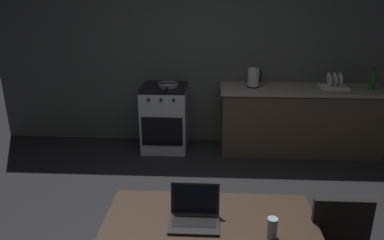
# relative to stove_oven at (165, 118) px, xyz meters

# --- Properties ---
(back_wall) EXTENTS (6.40, 0.10, 2.81)m
(back_wall) POSITION_rel_stove_oven_xyz_m (0.79, 0.35, 0.96)
(back_wall) COLOR #474948
(back_wall) RESTS_ON ground_plane
(kitchen_counter) EXTENTS (2.16, 0.64, 0.89)m
(kitchen_counter) POSITION_rel_stove_oven_xyz_m (1.83, 0.00, 0.00)
(kitchen_counter) COLOR #4C3D2D
(kitchen_counter) RESTS_ON ground_plane
(stove_oven) EXTENTS (0.60, 0.62, 0.89)m
(stove_oven) POSITION_rel_stove_oven_xyz_m (0.00, 0.00, 0.00)
(stove_oven) COLOR #B7BABF
(stove_oven) RESTS_ON ground_plane
(dining_table) EXTENTS (1.38, 0.82, 0.71)m
(dining_table) POSITION_rel_stove_oven_xyz_m (0.64, -2.81, 0.20)
(dining_table) COLOR #332319
(dining_table) RESTS_ON ground_plane
(laptop) EXTENTS (0.32, 0.26, 0.23)m
(laptop) POSITION_rel_stove_oven_xyz_m (0.54, -2.76, 0.31)
(laptop) COLOR #232326
(laptop) RESTS_ON dining_table
(electric_kettle) EXTENTS (0.18, 0.16, 0.27)m
(electric_kettle) POSITION_rel_stove_oven_xyz_m (1.18, 0.00, 0.57)
(electric_kettle) COLOR black
(electric_kettle) RESTS_ON kitchen_counter
(bottle) EXTENTS (0.07, 0.07, 0.29)m
(bottle) POSITION_rel_stove_oven_xyz_m (2.69, -0.05, 0.58)
(bottle) COLOR #19592D
(bottle) RESTS_ON kitchen_counter
(frying_pan) EXTENTS (0.27, 0.44, 0.05)m
(frying_pan) POSITION_rel_stove_oven_xyz_m (0.06, -0.03, 0.47)
(frying_pan) COLOR gray
(frying_pan) RESTS_ON stove_oven
(drinking_glass) EXTENTS (0.06, 0.06, 0.13)m
(drinking_glass) POSITION_rel_stove_oven_xyz_m (1.01, -2.89, 0.33)
(drinking_glass) COLOR #99B7C6
(drinking_glass) RESTS_ON dining_table
(dish_rack) EXTENTS (0.34, 0.26, 0.21)m
(dish_rack) POSITION_rel_stove_oven_xyz_m (2.23, 0.00, 0.49)
(dish_rack) COLOR silver
(dish_rack) RESTS_ON kitchen_counter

